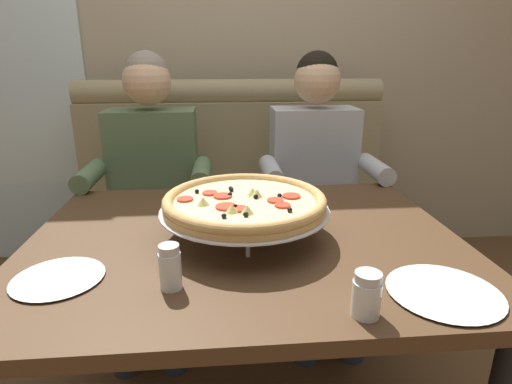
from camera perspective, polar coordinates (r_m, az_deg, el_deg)
back_wall_with_window at (r=2.65m, az=-3.86°, el=21.54°), size 6.00×0.12×2.80m
booth_bench at (r=2.24m, az=-2.97°, el=-4.04°), size 1.68×0.78×1.13m
dining_table at (r=1.26m, az=-1.50°, el=-9.61°), size 1.27×0.97×0.74m
diner_left at (r=1.91m, az=-14.26°, el=1.34°), size 0.54×0.64×1.27m
diner_right at (r=1.93m, az=8.47°, el=1.94°), size 0.54×0.64×1.27m
pizza at (r=1.19m, az=-1.80°, el=-1.49°), size 0.49×0.49×0.14m
shaker_pepper_flakes at (r=0.97m, az=-11.79°, el=-10.56°), size 0.05×0.05×0.11m
shaker_oregano at (r=0.89m, az=15.06°, el=-13.94°), size 0.06×0.06×0.10m
plate_near_left at (r=1.04m, az=24.64°, el=-12.20°), size 0.25×0.25×0.02m
plate_near_right at (r=1.11m, az=-25.77°, el=-10.43°), size 0.21×0.21×0.02m
patio_chair at (r=3.57m, az=-29.59°, el=4.20°), size 0.40×0.40×0.86m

